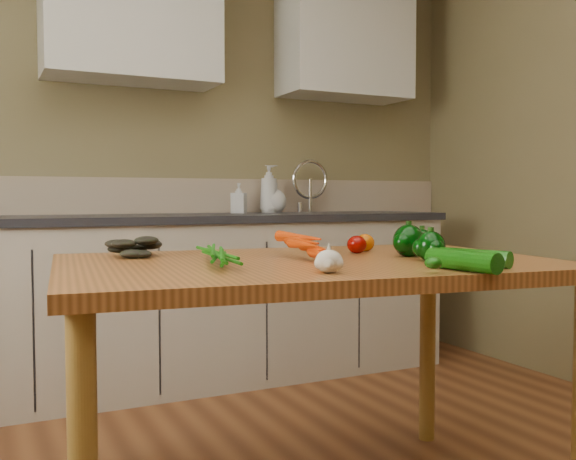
# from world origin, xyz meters

# --- Properties ---
(room) EXTENTS (4.04, 5.04, 2.64)m
(room) POSITION_xyz_m (0.00, 0.17, 1.25)
(room) COLOR brown
(room) RESTS_ON ground
(counter_run) EXTENTS (2.84, 0.64, 1.14)m
(counter_run) POSITION_xyz_m (0.21, 2.19, 0.46)
(counter_run) COLOR #B3A795
(counter_run) RESTS_ON ground
(upper_cabinets) EXTENTS (2.15, 0.35, 0.70)m
(upper_cabinets) POSITION_xyz_m (0.51, 2.32, 1.95)
(upper_cabinets) COLOR silver
(upper_cabinets) RESTS_ON room
(table) EXTENTS (1.59, 1.12, 0.80)m
(table) POSITION_xyz_m (0.07, 0.64, 0.71)
(table) COLOR #AD6732
(table) RESTS_ON ground
(soap_bottle_a) EXTENTS (0.15, 0.15, 0.28)m
(soap_bottle_a) POSITION_xyz_m (0.69, 2.34, 1.04)
(soap_bottle_a) COLOR silver
(soap_bottle_a) RESTS_ON counter_run
(soap_bottle_b) EXTENTS (0.11, 0.11, 0.17)m
(soap_bottle_b) POSITION_xyz_m (0.49, 2.30, 0.99)
(soap_bottle_b) COLOR silver
(soap_bottle_b) RESTS_ON counter_run
(soap_bottle_c) EXTENTS (0.16, 0.16, 0.19)m
(soap_bottle_c) POSITION_xyz_m (0.73, 2.35, 1.00)
(soap_bottle_c) COLOR silver
(soap_bottle_c) RESTS_ON counter_run
(carrot_bunch) EXTENTS (0.30, 0.24, 0.07)m
(carrot_bunch) POSITION_xyz_m (-0.04, 0.63, 0.84)
(carrot_bunch) COLOR #DC3B05
(carrot_bunch) RESTS_ON table
(leafy_greens) EXTENTS (0.21, 0.19, 0.11)m
(leafy_greens) POSITION_xyz_m (-0.40, 0.98, 0.85)
(leafy_greens) COLOR black
(leafy_greens) RESTS_ON table
(garlic_bulb) EXTENTS (0.07, 0.07, 0.06)m
(garlic_bulb) POSITION_xyz_m (-0.05, 0.32, 0.83)
(garlic_bulb) COLOR beige
(garlic_bulb) RESTS_ON table
(pepper_a) EXTENTS (0.10, 0.10, 0.10)m
(pepper_a) POSITION_xyz_m (0.41, 0.61, 0.85)
(pepper_a) COLOR black
(pepper_a) RESTS_ON table
(pepper_b) EXTENTS (0.08, 0.08, 0.08)m
(pepper_b) POSITION_xyz_m (0.52, 0.67, 0.84)
(pepper_b) COLOR black
(pepper_b) RESTS_ON table
(pepper_c) EXTENTS (0.09, 0.09, 0.09)m
(pepper_c) POSITION_xyz_m (0.39, 0.46, 0.84)
(pepper_c) COLOR black
(pepper_c) RESTS_ON table
(tomato_a) EXTENTS (0.07, 0.07, 0.06)m
(tomato_a) POSITION_xyz_m (0.32, 0.77, 0.83)
(tomato_a) COLOR #7E0602
(tomato_a) RESTS_ON table
(tomato_b) EXTENTS (0.07, 0.07, 0.06)m
(tomato_b) POSITION_xyz_m (0.39, 0.83, 0.83)
(tomato_b) COLOR #C35504
(tomato_b) RESTS_ON table
(tomato_c) EXTENTS (0.07, 0.07, 0.07)m
(tomato_c) POSITION_xyz_m (0.54, 0.73, 0.83)
(tomato_c) COLOR #C35504
(tomato_c) RESTS_ON table
(zucchini_a) EXTENTS (0.12, 0.21, 0.05)m
(zucchini_a) POSITION_xyz_m (0.40, 0.29, 0.82)
(zucchini_a) COLOR #0B4907
(zucchini_a) RESTS_ON table
(zucchini_b) EXTENTS (0.09, 0.23, 0.06)m
(zucchini_b) POSITION_xyz_m (0.29, 0.21, 0.83)
(zucchini_b) COLOR #0B4907
(zucchini_b) RESTS_ON table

